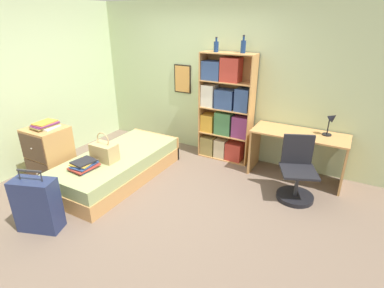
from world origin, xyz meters
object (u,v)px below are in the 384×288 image
Objects in this scene: bottle_green at (216,46)px; handbag at (104,152)px; desk at (298,146)px; desk_chair at (296,180)px; bed at (119,166)px; book_stack_on_bed at (84,165)px; bookcase at (225,111)px; desk_lamp at (332,121)px; magazine_pile_on_dresser at (45,125)px; suitcase at (37,205)px; bottle_brown at (243,46)px; dresser at (50,155)px.

handbag is at bearing -119.28° from bottle_green.
desk is 0.64m from desk_chair.
bed is 0.65m from book_stack_on_bed.
bookcase is (1.12, 1.71, 0.31)m from handbag.
handbag is at bearing -148.62° from desk_lamp.
magazine_pile_on_dresser is (-0.78, 0.07, 0.42)m from book_stack_on_bed.
handbag is 1.15× the size of book_stack_on_bed.
magazine_pile_on_dresser is at bearing -132.26° from bottle_green.
suitcase is 3.47× the size of bottle_green.
bottle_brown is 0.74× the size of desk_lamp.
bed is at bearing 33.17° from dresser.
handbag is 1.21× the size of desk_lamp.
bottle_brown is (0.25, 0.02, 1.06)m from bookcase.
book_stack_on_bed is 0.44× the size of dresser.
suitcase is 0.92× the size of dresser.
handbag is 2.73m from desk_chair.
bed is 2.41m from bottle_green.
bottle_brown reaches higher than magazine_pile_on_dresser.
bookcase is at bearing -174.80° from bottle_brown.
book_stack_on_bed is 0.48× the size of suitcase.
bookcase reaches higher than magazine_pile_on_dresser.
desk_lamp reaches higher than desk.
bottle_brown is (1.42, 2.07, 1.45)m from book_stack_on_bed.
bed is at bearing 90.77° from suitcase.
dresser is 0.47m from magazine_pile_on_dresser.
bed is 1.13× the size of bookcase.
bottle_green is 2.36m from desk_chair.
dresser reaches higher than desk.
desk is 1.58× the size of desk_chair.
desk_chair is (1.39, -0.69, -0.59)m from bookcase.
book_stack_on_bed reaches higher than bed.
bottle_brown is at bearing 55.59° from book_stack_on_bed.
bottle_green is (1.78, 1.97, 1.48)m from dresser.
bottle_green reaches higher than magazine_pile_on_dresser.
bottle_brown is (1.35, 2.87, 1.59)m from suitcase.
dresser is at bearing 135.43° from suitcase.
desk_lamp is at bearing 68.43° from desk_chair.
magazine_pile_on_dresser is 1.00× the size of desk_lamp.
desk is 0.59m from desk_lamp.
desk is (2.37, 2.73, 0.20)m from suitcase.
magazine_pile_on_dresser is at bearing -149.93° from desk.
suitcase is at bearing -44.57° from dresser.
desk_chair reaches higher than handbag.
desk_lamp is at bearing -0.76° from bookcase.
desk_chair is at bearing -22.70° from bottle_green.
suitcase is 4.00m from desk_lamp.
suitcase is at bearing -108.10° from bottle_green.
dresser is at bearing -96.00° from magazine_pile_on_dresser.
handbag is at bearing -90.84° from bed.
book_stack_on_bed is 2.67m from bottle_green.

